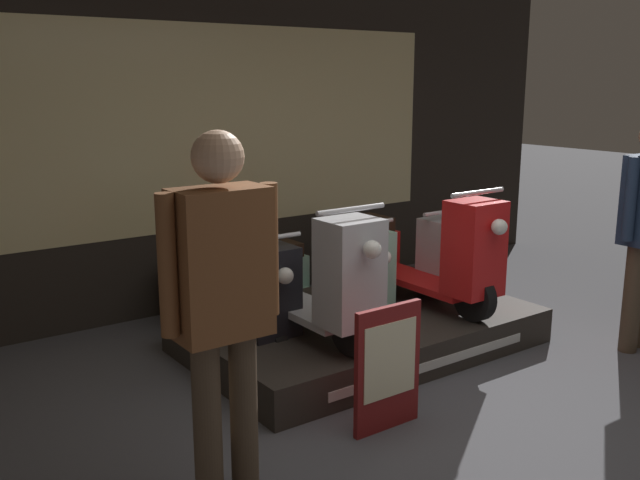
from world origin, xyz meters
The scene contains 10 objects.
ground_plane centered at (0.00, 0.00, 0.00)m, with size 30.00×30.00×0.00m, color #4C4C51.
shop_wall_back centered at (0.00, 3.11, 1.60)m, with size 7.88×0.09×3.20m.
display_platform centered at (0.25, 1.52, 0.13)m, with size 2.48×1.56×0.26m.
scooter_display_left centered at (-0.30, 1.48, 0.63)m, with size 0.50×1.62×0.94m.
scooter_display_right centered at (0.81, 1.48, 0.63)m, with size 0.50×1.62×0.94m.
scooter_backrow_0 centered at (-0.53, 2.07, 0.37)m, with size 0.50×1.62×0.94m.
scooter_backrow_1 centered at (0.30, 2.07, 0.37)m, with size 0.50×1.62×0.94m.
scooter_backrow_2 centered at (1.14, 2.07, 0.37)m, with size 0.50×1.62×0.94m.
person_left_browsing centered at (-1.52, 0.30, 1.03)m, with size 0.58×0.23×1.75m.
price_sign_board centered at (-0.43, 0.43, 0.37)m, with size 0.45×0.04×0.73m.
Camera 1 is at (-2.92, -2.38, 1.95)m, focal length 40.00 mm.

